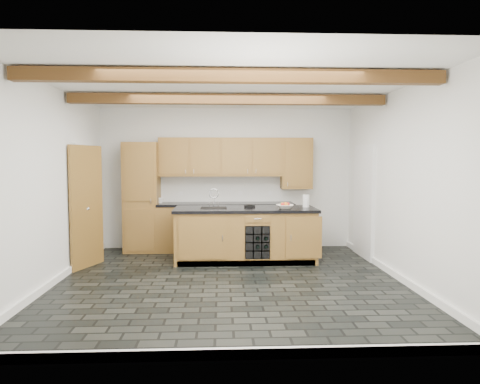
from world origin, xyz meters
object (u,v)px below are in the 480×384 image
object	(u,v)px
kitchen_scale	(250,206)
fruit_bowl	(285,207)
paper_towel	(306,201)
island	(246,234)

from	to	relation	value
kitchen_scale	fruit_bowl	xyz separation A→B (m)	(0.59, -0.25, 0.01)
fruit_bowl	paper_towel	bearing A→B (deg)	31.01
fruit_bowl	kitchen_scale	bearing A→B (deg)	157.03
fruit_bowl	paper_towel	size ratio (longest dim) A/B	1.33
island	paper_towel	xyz separation A→B (m)	(1.08, 0.08, 0.58)
kitchen_scale	paper_towel	bearing A→B (deg)	-19.94
paper_towel	fruit_bowl	bearing A→B (deg)	-148.99
island	paper_towel	bearing A→B (deg)	4.34
kitchen_scale	paper_towel	world-z (taller)	paper_towel
fruit_bowl	island	bearing A→B (deg)	165.92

